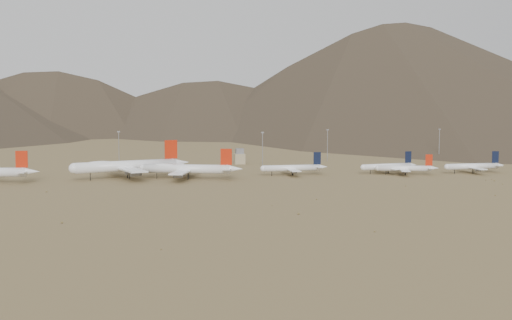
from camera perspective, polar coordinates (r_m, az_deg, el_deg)
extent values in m
plane|color=olive|center=(432.48, -2.61, -1.91)|extent=(3000.00, 3000.00, 0.00)
cone|color=white|center=(454.16, -17.54, -0.89)|extent=(10.72, 6.63, 5.20)
cube|color=white|center=(455.33, -18.08, -0.87)|extent=(7.84, 20.01, 0.35)
cube|color=#B6220B|center=(454.93, -18.24, 0.06)|extent=(7.27, 1.58, 10.25)
cylinder|color=white|center=(465.44, -10.34, -0.47)|extent=(66.03, 26.50, 6.92)
sphere|color=white|center=(456.39, -14.35, -0.66)|extent=(6.78, 6.78, 6.78)
cone|color=white|center=(478.11, -6.06, -0.20)|extent=(13.36, 9.53, 6.23)
cube|color=white|center=(465.13, -10.50, -0.60)|extent=(28.47, 61.82, 0.87)
cube|color=white|center=(476.11, -6.66, -0.21)|extent=(12.69, 24.07, 0.42)
cube|color=#B6220B|center=(474.86, -6.82, 0.85)|extent=(8.50, 3.18, 12.28)
cylinder|color=black|center=(459.48, -13.12, -1.32)|extent=(0.45, 0.45, 4.69)
cylinder|color=black|center=(468.09, -10.24, -1.15)|extent=(0.56, 0.56, 4.69)
cylinder|color=black|center=(464.82, -10.11, -1.19)|extent=(0.56, 0.56, 4.69)
ellipsoid|color=white|center=(460.26, -12.41, -0.33)|extent=(22.01, 11.32, 4.15)
cylinder|color=slate|center=(476.97, -10.94, -0.67)|extent=(7.32, 4.96, 3.12)
cylinder|color=slate|center=(453.68, -10.02, -0.96)|extent=(7.32, 4.96, 3.12)
cylinder|color=slate|center=(487.49, -11.33, -0.55)|extent=(7.32, 4.96, 3.12)
cylinder|color=slate|center=(443.25, -9.58, -1.10)|extent=(7.32, 4.96, 3.12)
cylinder|color=white|center=(455.10, -5.58, -0.71)|extent=(54.81, 22.63, 5.76)
sphere|color=white|center=(461.97, -8.95, -0.66)|extent=(5.64, 5.64, 5.64)
cone|color=white|center=(449.29, -1.69, -0.71)|extent=(11.14, 8.02, 5.18)
cube|color=white|center=(455.44, -5.71, -0.82)|extent=(24.20, 51.36, 0.72)
cube|color=white|center=(449.97, -2.25, -0.68)|extent=(10.75, 20.02, 0.35)
cube|color=#B6220B|center=(449.45, -2.39, 0.26)|extent=(7.05, 2.72, 10.22)
cylinder|color=black|center=(460.27, -7.94, -1.27)|extent=(0.37, 0.37, 3.90)
cylinder|color=black|center=(456.78, -5.40, -1.30)|extent=(0.46, 0.46, 3.90)
cylinder|color=black|center=(453.99, -5.47, -1.34)|extent=(0.46, 0.46, 3.90)
ellipsoid|color=white|center=(458.31, -7.35, -0.49)|extent=(18.30, 9.60, 3.46)
cylinder|color=slate|center=(465.50, -5.43, -0.86)|extent=(6.10, 4.18, 2.59)
cylinder|color=slate|center=(445.69, -6.00, -1.14)|extent=(6.10, 4.18, 2.59)
cylinder|color=slate|center=(474.44, -5.19, -0.74)|extent=(6.10, 4.18, 2.59)
cylinder|color=slate|center=(436.79, -6.27, -1.27)|extent=(6.10, 4.18, 2.59)
cylinder|color=white|center=(476.40, 2.86, -0.64)|extent=(38.75, 4.80, 4.20)
sphere|color=white|center=(471.91, 0.59, -0.69)|extent=(4.12, 4.12, 4.12)
cone|color=white|center=(482.27, 5.35, -0.55)|extent=(7.02, 3.89, 3.78)
cube|color=white|center=(476.27, 2.77, -0.72)|extent=(6.70, 33.25, 0.53)
cube|color=white|center=(481.36, 5.00, -0.55)|extent=(3.68, 12.65, 0.25)
cube|color=black|center=(480.58, 4.92, 0.14)|extent=(5.03, 0.46, 8.29)
cylinder|color=black|center=(473.56, 1.27, -1.10)|extent=(0.44, 0.44, 2.87)
cylinder|color=black|center=(477.98, 2.91, -1.05)|extent=(0.55, 0.55, 2.87)
cylinder|color=black|center=(475.96, 2.98, -1.08)|extent=(0.55, 0.55, 2.87)
cylinder|color=slate|center=(485.32, 2.49, -0.73)|extent=(3.90, 1.95, 1.89)
cylinder|color=slate|center=(467.45, 3.05, -0.96)|extent=(3.90, 1.95, 1.89)
cylinder|color=white|center=(496.54, 10.43, -0.51)|extent=(37.04, 10.44, 4.01)
sphere|color=white|center=(487.20, 8.57, -0.59)|extent=(3.93, 3.93, 3.93)
cone|color=white|center=(507.56, 12.42, -0.39)|extent=(7.18, 4.72, 3.61)
cube|color=white|center=(496.22, 10.35, -0.58)|extent=(11.38, 32.19, 0.50)
cube|color=white|center=(505.94, 12.14, -0.39)|extent=(5.38, 12.42, 0.24)
cube|color=black|center=(505.03, 12.08, 0.24)|extent=(4.79, 1.20, 7.91)
cylinder|color=black|center=(490.30, 9.13, -0.96)|extent=(0.42, 0.42, 2.74)
cylinder|color=black|center=(498.12, 10.43, -0.88)|extent=(0.53, 0.53, 2.74)
cylinder|color=black|center=(496.42, 10.55, -0.91)|extent=(0.53, 0.53, 2.74)
cylinder|color=slate|center=(503.86, 9.83, -0.60)|extent=(3.95, 2.42, 1.80)
cylinder|color=slate|center=(488.82, 10.89, -0.80)|extent=(3.95, 2.42, 1.80)
cylinder|color=white|center=(488.75, 11.79, -0.65)|extent=(34.94, 12.88, 3.82)
sphere|color=white|center=(486.75, 9.73, -0.64)|extent=(3.74, 3.74, 3.74)
cone|color=white|center=(491.69, 14.06, -0.63)|extent=(7.01, 4.97, 3.44)
cube|color=white|center=(488.71, 11.70, -0.72)|extent=(13.31, 30.56, 0.48)
cube|color=white|center=(491.20, 13.74, -0.62)|extent=(6.05, 11.88, 0.23)
cube|color=#B6220B|center=(490.59, 13.67, 0.00)|extent=(4.50, 1.53, 7.53)
cylinder|color=black|center=(487.62, 10.35, -1.02)|extent=(0.40, 0.40, 2.61)
cylinder|color=black|center=(490.11, 11.85, -1.01)|extent=(0.50, 0.50, 2.61)
cylinder|color=black|center=(488.23, 11.88, -1.04)|extent=(0.50, 0.50, 2.61)
cylinder|color=slate|center=(497.13, 11.58, -0.73)|extent=(3.84, 2.58, 1.72)
cylinder|color=slate|center=(480.49, 11.83, -0.94)|extent=(3.84, 2.58, 1.72)
cylinder|color=white|center=(510.34, 16.92, -0.49)|extent=(37.77, 5.14, 4.09)
sphere|color=white|center=(501.39, 15.04, -0.54)|extent=(4.01, 4.01, 4.01)
cone|color=white|center=(520.97, 18.94, -0.40)|extent=(6.88, 3.87, 3.68)
cube|color=white|center=(510.03, 16.84, -0.56)|extent=(6.93, 32.45, 0.51)
cube|color=white|center=(519.40, 18.66, -0.39)|extent=(3.73, 12.36, 0.25)
cube|color=black|center=(518.51, 18.60, 0.23)|extent=(4.91, 0.50, 8.07)
cylinder|color=black|center=(504.37, 15.60, -0.91)|extent=(0.43, 0.43, 2.80)
cylinder|color=black|center=(511.94, 16.92, -0.86)|extent=(0.54, 0.54, 2.80)
cylinder|color=black|center=(510.17, 17.04, -0.88)|extent=(0.54, 0.54, 2.80)
cylinder|color=slate|center=(517.99, 16.35, -0.57)|extent=(3.82, 1.95, 1.84)
cylinder|color=slate|center=(502.32, 17.34, -0.77)|extent=(3.82, 1.95, 1.84)
cube|color=tan|center=(554.56, -1.33, 0.10)|extent=(8.00, 8.00, 8.00)
cube|color=slate|center=(554.05, -1.33, 0.71)|extent=(6.00, 6.00, 4.00)
cylinder|color=gray|center=(560.40, -10.91, 0.93)|extent=(0.50, 0.50, 25.00)
cube|color=gray|center=(559.60, -10.94, 2.24)|extent=(2.00, 0.60, 0.80)
cylinder|color=gray|center=(540.00, 0.52, 0.86)|extent=(0.50, 0.50, 25.00)
cube|color=gray|center=(539.17, 0.52, 2.22)|extent=(2.00, 0.60, 0.80)
cylinder|color=gray|center=(583.09, 5.74, 1.16)|extent=(0.50, 0.50, 25.00)
cube|color=gray|center=(582.31, 5.75, 2.42)|extent=(2.00, 0.60, 0.80)
cylinder|color=gray|center=(608.56, 14.45, 1.19)|extent=(0.50, 0.50, 25.00)
cube|color=gray|center=(607.82, 14.48, 2.40)|extent=(2.00, 0.60, 0.80)
ellipsoid|color=olive|center=(475.65, 18.34, -1.49)|extent=(0.71, 0.71, 0.46)
ellipsoid|color=olive|center=(469.63, 18.53, -1.57)|extent=(0.84, 0.84, 0.67)
ellipsoid|color=olive|center=(252.35, -7.60, -7.10)|extent=(0.60, 0.60, 0.39)
ellipsoid|color=olive|center=(311.30, -15.27, -4.84)|extent=(0.97, 0.97, 0.84)
ellipsoid|color=olive|center=(401.83, 18.60, -2.69)|extent=(0.79, 0.79, 0.54)
ellipsoid|color=olive|center=(368.18, 4.87, -3.14)|extent=(0.68, 0.68, 0.53)
ellipsoid|color=olive|center=(428.90, 11.90, -2.04)|extent=(0.63, 0.63, 0.54)
ellipsoid|color=olive|center=(285.43, 9.47, -5.66)|extent=(0.67, 0.67, 0.53)
ellipsoid|color=olive|center=(322.80, 3.42, -4.30)|extent=(1.00, 1.00, 0.89)
ellipsoid|color=olive|center=(346.55, 1.31, -3.67)|extent=(0.54, 0.54, 0.35)
ellipsoid|color=olive|center=(471.14, 17.92, -1.54)|extent=(0.71, 0.71, 0.47)
ellipsoid|color=olive|center=(453.88, 19.13, -1.83)|extent=(0.56, 0.56, 0.49)
ellipsoid|color=olive|center=(411.33, -16.41, -2.45)|extent=(0.89, 0.89, 0.58)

